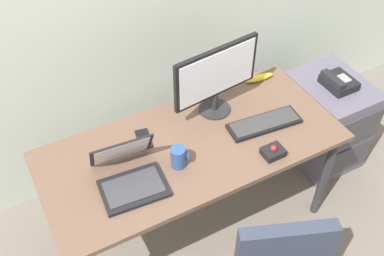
{
  "coord_description": "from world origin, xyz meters",
  "views": [
    {
      "loc": [
        -0.76,
        -1.42,
        2.43
      ],
      "look_at": [
        0.0,
        0.0,
        0.84
      ],
      "focal_mm": 41.68,
      "sensor_mm": 36.0,
      "label": 1
    }
  ],
  "objects_px": {
    "file_cabinet": "(325,121)",
    "laptop": "(129,174)",
    "keyboard": "(264,123)",
    "banana": "(259,78)",
    "cell_phone": "(144,139)",
    "monitor_main": "(216,76)",
    "trackball_mouse": "(273,152)",
    "coffee_mug": "(179,157)",
    "desk_phone": "(338,82)"
  },
  "relations": [
    {
      "from": "trackball_mouse",
      "to": "coffee_mug",
      "type": "height_order",
      "value": "coffee_mug"
    },
    {
      "from": "trackball_mouse",
      "to": "banana",
      "type": "relative_size",
      "value": 0.58
    },
    {
      "from": "file_cabinet",
      "to": "monitor_main",
      "type": "distance_m",
      "value": 1.06
    },
    {
      "from": "monitor_main",
      "to": "keyboard",
      "type": "relative_size",
      "value": 1.24
    },
    {
      "from": "desk_phone",
      "to": "banana",
      "type": "bearing_deg",
      "value": 155.63
    },
    {
      "from": "file_cabinet",
      "to": "desk_phone",
      "type": "distance_m",
      "value": 0.36
    },
    {
      "from": "trackball_mouse",
      "to": "banana",
      "type": "bearing_deg",
      "value": 62.27
    },
    {
      "from": "file_cabinet",
      "to": "cell_phone",
      "type": "xyz_separation_m",
      "value": [
        -1.29,
        0.06,
        0.4
      ]
    },
    {
      "from": "desk_phone",
      "to": "coffee_mug",
      "type": "height_order",
      "value": "coffee_mug"
    },
    {
      "from": "file_cabinet",
      "to": "banana",
      "type": "distance_m",
      "value": 0.65
    },
    {
      "from": "coffee_mug",
      "to": "cell_phone",
      "type": "relative_size",
      "value": 0.81
    },
    {
      "from": "keyboard",
      "to": "cell_phone",
      "type": "distance_m",
      "value": 0.66
    },
    {
      "from": "monitor_main",
      "to": "desk_phone",
      "type": "bearing_deg",
      "value": -7.07
    },
    {
      "from": "trackball_mouse",
      "to": "cell_phone",
      "type": "bearing_deg",
      "value": 142.75
    },
    {
      "from": "laptop",
      "to": "coffee_mug",
      "type": "distance_m",
      "value": 0.26
    },
    {
      "from": "file_cabinet",
      "to": "banana",
      "type": "height_order",
      "value": "banana"
    },
    {
      "from": "monitor_main",
      "to": "banana",
      "type": "xyz_separation_m",
      "value": [
        0.38,
        0.1,
        -0.22
      ]
    },
    {
      "from": "keyboard",
      "to": "file_cabinet",
      "type": "bearing_deg",
      "value": 12.57
    },
    {
      "from": "monitor_main",
      "to": "trackball_mouse",
      "type": "distance_m",
      "value": 0.5
    },
    {
      "from": "file_cabinet",
      "to": "coffee_mug",
      "type": "height_order",
      "value": "coffee_mug"
    },
    {
      "from": "keyboard",
      "to": "trackball_mouse",
      "type": "distance_m",
      "value": 0.22
    },
    {
      "from": "cell_phone",
      "to": "keyboard",
      "type": "bearing_deg",
      "value": -8.55
    },
    {
      "from": "monitor_main",
      "to": "laptop",
      "type": "xyz_separation_m",
      "value": [
        -0.62,
        -0.25,
        -0.19
      ]
    },
    {
      "from": "trackball_mouse",
      "to": "keyboard",
      "type": "bearing_deg",
      "value": 66.77
    },
    {
      "from": "coffee_mug",
      "to": "cell_phone",
      "type": "bearing_deg",
      "value": 109.24
    },
    {
      "from": "keyboard",
      "to": "coffee_mug",
      "type": "xyz_separation_m",
      "value": [
        -0.54,
        -0.04,
        0.04
      ]
    },
    {
      "from": "file_cabinet",
      "to": "banana",
      "type": "bearing_deg",
      "value": 157.72
    },
    {
      "from": "monitor_main",
      "to": "cell_phone",
      "type": "height_order",
      "value": "monitor_main"
    },
    {
      "from": "monitor_main",
      "to": "keyboard",
      "type": "bearing_deg",
      "value": -53.05
    },
    {
      "from": "trackball_mouse",
      "to": "desk_phone",
      "type": "bearing_deg",
      "value": 24.17
    },
    {
      "from": "file_cabinet",
      "to": "trackball_mouse",
      "type": "bearing_deg",
      "value": -155.02
    },
    {
      "from": "laptop",
      "to": "keyboard",
      "type": "bearing_deg",
      "value": 1.1
    },
    {
      "from": "keyboard",
      "to": "cell_phone",
      "type": "relative_size",
      "value": 2.96
    },
    {
      "from": "trackball_mouse",
      "to": "banana",
      "type": "xyz_separation_m",
      "value": [
        0.28,
        0.54,
        -0.0
      ]
    },
    {
      "from": "desk_phone",
      "to": "laptop",
      "type": "height_order",
      "value": "laptop"
    },
    {
      "from": "desk_phone",
      "to": "laptop",
      "type": "distance_m",
      "value": 1.47
    },
    {
      "from": "laptop",
      "to": "cell_phone",
      "type": "bearing_deg",
      "value": 52.77
    },
    {
      "from": "keyboard",
      "to": "laptop",
      "type": "xyz_separation_m",
      "value": [
        -0.8,
        -0.02,
        0.04
      ]
    },
    {
      "from": "coffee_mug",
      "to": "cell_phone",
      "type": "distance_m",
      "value": 0.27
    },
    {
      "from": "banana",
      "to": "desk_phone",
      "type": "bearing_deg",
      "value": -24.37
    },
    {
      "from": "keyboard",
      "to": "banana",
      "type": "distance_m",
      "value": 0.39
    },
    {
      "from": "keyboard",
      "to": "banana",
      "type": "bearing_deg",
      "value": 59.76
    },
    {
      "from": "monitor_main",
      "to": "coffee_mug",
      "type": "distance_m",
      "value": 0.49
    },
    {
      "from": "laptop",
      "to": "coffee_mug",
      "type": "relative_size",
      "value": 3.03
    },
    {
      "from": "banana",
      "to": "monitor_main",
      "type": "bearing_deg",
      "value": -164.44
    },
    {
      "from": "trackball_mouse",
      "to": "laptop",
      "type": "bearing_deg",
      "value": 165.35
    },
    {
      "from": "banana",
      "to": "cell_phone",
      "type": "bearing_deg",
      "value": -171.1
    },
    {
      "from": "desk_phone",
      "to": "monitor_main",
      "type": "height_order",
      "value": "monitor_main"
    },
    {
      "from": "file_cabinet",
      "to": "laptop",
      "type": "height_order",
      "value": "laptop"
    },
    {
      "from": "keyboard",
      "to": "laptop",
      "type": "distance_m",
      "value": 0.8
    }
  ]
}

